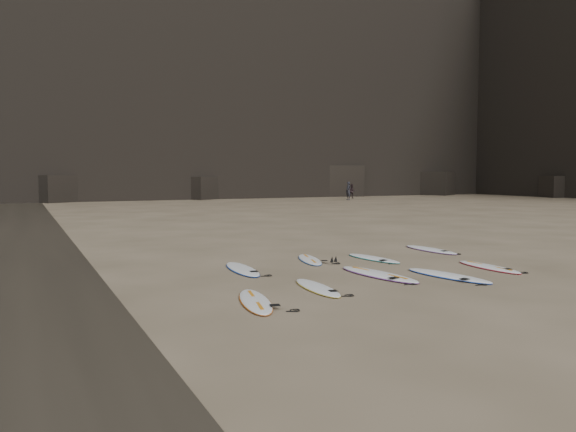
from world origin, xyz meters
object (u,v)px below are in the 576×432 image
at_px(surfboard_1, 317,287).
at_px(person_a, 348,191).
at_px(surfboard_0, 255,301).
at_px(surfboard_4, 489,267).
at_px(surfboard_6, 310,259).
at_px(surfboard_2, 378,274).
at_px(surfboard_7, 373,258).
at_px(surfboard_8, 431,249).
at_px(surfboard_3, 448,275).
at_px(person_b, 352,191).
at_px(surfboard_5, 242,269).

bearing_deg(surfboard_1, person_a, 62.55).
bearing_deg(surfboard_0, surfboard_4, 21.75).
distance_m(surfboard_4, person_a, 40.98).
bearing_deg(surfboard_6, surfboard_2, -66.25).
xyz_separation_m(surfboard_7, surfboard_8, (2.87, 0.78, 0.00)).
distance_m(surfboard_3, surfboard_7, 3.28).
relative_size(surfboard_0, surfboard_2, 0.84).
height_order(surfboard_2, surfboard_6, surfboard_2).
distance_m(surfboard_4, surfboard_6, 5.11).
xyz_separation_m(surfboard_8, person_b, (19.40, 35.94, 0.73)).
relative_size(surfboard_4, surfboard_7, 1.02).
bearing_deg(surfboard_3, surfboard_7, 80.88).
relative_size(surfboard_3, person_b, 1.67).
height_order(surfboard_1, person_a, person_a).
distance_m(surfboard_2, surfboard_7, 2.80).
bearing_deg(surfboard_7, surfboard_6, 154.65).
relative_size(surfboard_8, person_b, 1.62).
height_order(surfboard_1, surfboard_6, same).
distance_m(surfboard_3, surfboard_6, 4.35).
xyz_separation_m(surfboard_5, surfboard_6, (2.45, 0.73, -0.00)).
distance_m(surfboard_0, surfboard_5, 3.89).
height_order(surfboard_5, surfboard_6, surfboard_5).
relative_size(surfboard_1, surfboard_6, 1.00).
bearing_deg(surfboard_2, person_b, 51.74).
bearing_deg(surfboard_5, surfboard_1, -73.14).
distance_m(surfboard_0, surfboard_6, 5.72).
height_order(surfboard_6, surfboard_8, surfboard_8).
relative_size(surfboard_5, person_a, 1.35).
distance_m(surfboard_6, person_b, 43.44).
relative_size(surfboard_5, person_b, 1.61).
xyz_separation_m(surfboard_2, surfboard_5, (-2.86, 2.28, -0.01)).
distance_m(surfboard_0, surfboard_1, 1.92).
xyz_separation_m(surfboard_2, person_b, (23.74, 39.11, 0.72)).
relative_size(surfboard_8, person_a, 1.36).
bearing_deg(surfboard_8, surfboard_2, -144.27).
relative_size(surfboard_5, surfboard_8, 0.99).
xyz_separation_m(surfboard_0, surfboard_1, (1.80, 0.67, -0.00)).
distance_m(surfboard_1, surfboard_6, 4.18).
xyz_separation_m(surfboard_7, person_b, (22.27, 36.72, 0.73)).
bearing_deg(surfboard_2, surfboard_7, 51.42).
bearing_deg(surfboard_1, surfboard_0, -154.35).
bearing_deg(surfboard_2, person_a, 52.31).
xyz_separation_m(surfboard_6, surfboard_7, (1.88, -0.62, 0.00)).
height_order(surfboard_5, person_b, person_b).
distance_m(surfboard_3, person_a, 42.36).
xyz_separation_m(surfboard_3, surfboard_8, (2.83, 4.07, -0.00)).
height_order(surfboard_0, surfboard_2, surfboard_2).
relative_size(surfboard_5, surfboard_7, 1.10).
height_order(surfboard_4, surfboard_8, surfboard_8).
height_order(surfboard_0, surfboard_7, surfboard_0).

